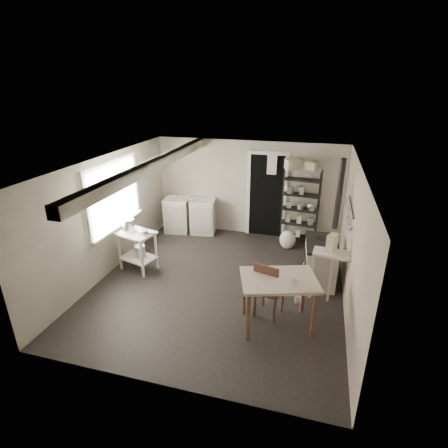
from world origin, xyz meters
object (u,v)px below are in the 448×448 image
(chair, at_px, (270,288))
(work_table, at_px, (277,305))
(base_cabinets, at_px, (190,214))
(prep_table, at_px, (138,251))
(stockpot, at_px, (128,225))
(stove, at_px, (320,259))
(shelf_rack, at_px, (301,204))
(flour_sack, at_px, (288,239))

(chair, bearing_deg, work_table, -43.65)
(work_table, height_order, chair, chair)
(base_cabinets, bearing_deg, prep_table, -107.89)
(stockpot, relative_size, stove, 0.26)
(stockpot, distance_m, work_table, 3.31)
(shelf_rack, xyz_separation_m, stove, (0.51, -1.67, -0.51))
(stockpot, xyz_separation_m, work_table, (3.08, -1.05, -0.56))
(prep_table, height_order, flour_sack, prep_table)
(chair, xyz_separation_m, flour_sack, (0.04, 2.53, -0.24))
(shelf_rack, bearing_deg, work_table, -86.26)
(prep_table, relative_size, stove, 0.80)
(stockpot, distance_m, stove, 3.75)
(shelf_rack, bearing_deg, chair, -89.43)
(prep_table, xyz_separation_m, work_table, (2.93, -1.04, -0.02))
(flour_sack, bearing_deg, stockpot, -149.62)
(flour_sack, bearing_deg, stove, -59.45)
(stockpot, bearing_deg, prep_table, -1.51)
(stove, height_order, work_table, stove)
(work_table, relative_size, chair, 1.13)
(work_table, bearing_deg, base_cabinets, 129.70)
(stove, bearing_deg, base_cabinets, 149.68)
(base_cabinets, distance_m, stove, 3.55)
(work_table, height_order, flour_sack, work_table)
(chair, bearing_deg, stockpot, -179.95)
(base_cabinets, bearing_deg, stove, -34.49)
(stove, bearing_deg, work_table, -115.24)
(stockpot, distance_m, base_cabinets, 2.19)
(stove, relative_size, flour_sack, 2.34)
(stockpot, xyz_separation_m, base_cabinets, (0.49, 2.08, -0.48))
(stockpot, xyz_separation_m, chair, (2.93, -0.79, -0.45))
(prep_table, xyz_separation_m, shelf_rack, (3.02, 2.21, 0.55))
(prep_table, xyz_separation_m, stove, (3.53, 0.53, 0.04))
(prep_table, xyz_separation_m, flour_sack, (2.82, 1.74, -0.16))
(stove, bearing_deg, flour_sack, 116.10)
(shelf_rack, bearing_deg, stockpot, -139.99)
(shelf_rack, xyz_separation_m, work_table, (-0.08, -3.25, -0.57))
(base_cabinets, bearing_deg, chair, -58.24)
(stockpot, xyz_separation_m, stove, (3.68, 0.53, -0.50))
(stockpot, bearing_deg, work_table, -18.75)
(shelf_rack, height_order, work_table, shelf_rack)
(stockpot, bearing_deg, stove, 8.17)
(prep_table, distance_m, stockpot, 0.56)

